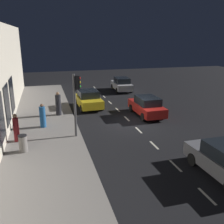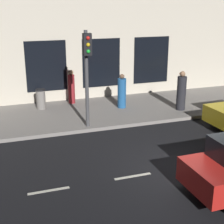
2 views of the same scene
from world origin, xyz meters
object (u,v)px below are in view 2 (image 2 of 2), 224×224
at_px(pedestrian_0, 71,88).
at_px(trash_bin, 41,99).
at_px(pedestrian_1, 181,92).
at_px(pedestrian_2, 122,92).
at_px(traffic_light, 87,64).

height_order(pedestrian_0, trash_bin, pedestrian_0).
relative_size(pedestrian_1, trash_bin, 1.94).
relative_size(pedestrian_2, trash_bin, 1.72).
height_order(pedestrian_1, trash_bin, pedestrian_1).
bearing_deg(pedestrian_2, trash_bin, -30.81).
distance_m(traffic_light, pedestrian_2, 3.63).
relative_size(traffic_light, trash_bin, 4.06).
distance_m(traffic_light, trash_bin, 4.15).
height_order(pedestrian_2, trash_bin, pedestrian_2).
distance_m(pedestrian_1, pedestrian_2, 2.86).
bearing_deg(pedestrian_2, pedestrian_1, 139.64).
xyz_separation_m(pedestrian_1, pedestrian_2, (1.23, 2.58, -0.10)).
xyz_separation_m(traffic_light, pedestrian_2, (2.10, -2.27, -1.91)).
bearing_deg(pedestrian_1, trash_bin, 109.47).
bearing_deg(pedestrian_1, pedestrian_0, 99.13).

